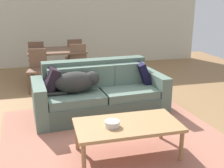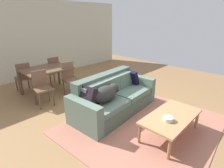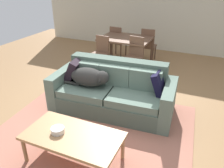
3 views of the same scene
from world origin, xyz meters
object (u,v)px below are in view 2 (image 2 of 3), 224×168
at_px(throw_pillow_by_right_arm, 131,77).
at_px(dining_chair_far_left, 23,76).
at_px(throw_pillow_by_left_arm, 86,97).
at_px(dining_chair_far_right, 53,70).
at_px(bowl_on_coffee_table, 168,119).
at_px(dining_table, 46,70).
at_px(dining_chair_near_left, 42,86).
at_px(dining_chair_near_right, 70,77).
at_px(couch, 113,98).
at_px(dog_on_left_cushion, 106,93).
at_px(coffee_table, 171,118).

relative_size(throw_pillow_by_right_arm, dining_chair_far_left, 0.43).
distance_m(throw_pillow_by_left_arm, dining_chair_far_right, 2.71).
distance_m(throw_pillow_by_right_arm, bowl_on_coffee_table, 1.82).
height_order(bowl_on_coffee_table, dining_table, dining_table).
bearing_deg(dining_chair_near_left, bowl_on_coffee_table, -66.97).
relative_size(throw_pillow_by_right_arm, dining_chair_near_right, 0.42).
bearing_deg(throw_pillow_by_right_arm, throw_pillow_by_left_arm, -175.79).
bearing_deg(throw_pillow_by_right_arm, dining_chair_far_left, 125.62).
distance_m(throw_pillow_by_right_arm, dining_chair_near_left, 2.26).
bearing_deg(couch, dog_on_left_cushion, -163.38).
xyz_separation_m(throw_pillow_by_right_arm, dining_chair_near_left, (-1.78, 1.38, -0.12)).
bearing_deg(throw_pillow_by_right_arm, dining_chair_far_right, 109.53).
height_order(dining_table, dining_chair_near_left, dining_chair_near_left).
bearing_deg(couch, throw_pillow_by_left_arm, 176.26).
distance_m(couch, dining_chair_near_left, 1.80).
distance_m(coffee_table, dining_table, 3.56).
height_order(couch, dog_on_left_cushion, couch).
bearing_deg(dog_on_left_cushion, dining_chair_near_right, 77.92).
bearing_deg(coffee_table, dining_table, 99.80).
bearing_deg(dining_table, throw_pillow_by_left_arm, -96.60).
height_order(throw_pillow_by_right_arm, dining_table, throw_pillow_by_right_arm).
height_order(bowl_on_coffee_table, dining_chair_near_right, dining_chair_near_right).
relative_size(dog_on_left_cushion, bowl_on_coffee_table, 4.69).
relative_size(dining_chair_near_left, dining_chair_far_right, 0.95).
bearing_deg(dining_chair_far_right, dining_table, 46.45).
relative_size(bowl_on_coffee_table, dining_chair_near_left, 0.20).
bearing_deg(dining_chair_far_right, throw_pillow_by_right_arm, 106.56).
xyz_separation_m(dog_on_left_cushion, dining_chair_near_right, (0.24, 1.70, -0.10)).
relative_size(throw_pillow_by_left_arm, dining_table, 0.33).
relative_size(coffee_table, dining_table, 0.98).
bearing_deg(dog_on_left_cushion, dining_chair_far_right, 80.05).
distance_m(dog_on_left_cushion, bowl_on_coffee_table, 1.32).
bearing_deg(throw_pillow_by_right_arm, dining_table, 124.11).
relative_size(throw_pillow_by_left_arm, coffee_table, 0.33).
bearing_deg(coffee_table, dining_chair_near_left, 109.88).
bearing_deg(bowl_on_coffee_table, dining_chair_far_left, 102.02).
distance_m(bowl_on_coffee_table, dining_table, 3.56).
relative_size(dog_on_left_cushion, dining_chair_far_left, 0.92).
height_order(couch, dining_chair_far_right, dining_chair_far_right).
distance_m(dining_table, dining_chair_far_right, 0.72).
relative_size(dining_chair_near_right, dining_chair_far_left, 1.04).
bearing_deg(dining_chair_near_left, throw_pillow_by_right_arm, -30.86).
xyz_separation_m(coffee_table, dining_table, (-0.60, 3.49, 0.31)).
height_order(throw_pillow_by_left_arm, dining_chair_near_left, dining_chair_near_left).
relative_size(dining_table, dining_chair_far_left, 1.41).
distance_m(throw_pillow_by_right_arm, dining_chair_far_right, 2.66).
bearing_deg(throw_pillow_by_left_arm, bowl_on_coffee_table, -65.73).
distance_m(bowl_on_coffee_table, dining_chair_near_left, 3.05).
distance_m(throw_pillow_by_left_arm, dining_chair_near_left, 1.52).
distance_m(bowl_on_coffee_table, dining_chair_far_right, 4.05).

